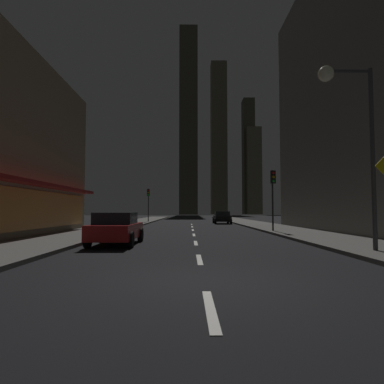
{
  "coord_description": "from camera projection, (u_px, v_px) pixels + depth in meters",
  "views": [
    {
      "loc": [
        -0.34,
        -7.21,
        1.53
      ],
      "look_at": [
        0.0,
        25.01,
        3.36
      ],
      "focal_mm": 30.86,
      "sensor_mm": 36.0,
      "label": 1
    }
  ],
  "objects": [
    {
      "name": "ground_plane",
      "position": [
        191.0,
        224.0,
        39.06
      ],
      "size": [
        78.0,
        136.0,
        0.1
      ],
      "primitive_type": "cube",
      "color": "black"
    },
    {
      "name": "sidewalk_right",
      "position": [
        250.0,
        223.0,
        39.14
      ],
      "size": [
        4.0,
        76.0,
        0.15
      ],
      "primitive_type": "cube",
      "color": "#605E59",
      "rests_on": "ground"
    },
    {
      "name": "sidewalk_left",
      "position": [
        132.0,
        223.0,
        39.0
      ],
      "size": [
        4.0,
        76.0,
        0.15
      ],
      "primitive_type": "cube",
      "color": "#605E59",
      "rests_on": "ground"
    },
    {
      "name": "lane_marking_center",
      "position": [
        194.0,
        235.0,
        20.7
      ],
      "size": [
        0.16,
        33.4,
        0.01
      ],
      "color": "silver",
      "rests_on": "ground"
    },
    {
      "name": "skyscraper_distant_tall",
      "position": [
        188.0,
        120.0,
        131.58
      ],
      "size": [
        7.2,
        6.32,
        75.23
      ],
      "primitive_type": "cube",
      "color": "#3D3A2D",
      "rests_on": "ground"
    },
    {
      "name": "skyscraper_distant_mid",
      "position": [
        219.0,
        138.0,
        145.81
      ],
      "size": [
        6.92,
        6.78,
        67.31
      ],
      "primitive_type": "cube",
      "color": "#524E3D",
      "rests_on": "ground"
    },
    {
      "name": "skyscraper_distant_short",
      "position": [
        248.0,
        156.0,
        147.62
      ],
      "size": [
        5.02,
        6.56,
        51.58
      ],
      "primitive_type": "cube",
      "color": "#403D30",
      "rests_on": "ground"
    },
    {
      "name": "skyscraper_distant_slender",
      "position": [
        254.0,
        171.0,
        143.52
      ],
      "size": [
        6.25,
        6.04,
        37.76
      ],
      "primitive_type": "cube",
      "color": "#5F5A47",
      "rests_on": "ground"
    },
    {
      "name": "car_parked_near",
      "position": [
        116.0,
        228.0,
        14.88
      ],
      "size": [
        1.98,
        4.24,
        1.45
      ],
      "color": "#B21919",
      "rests_on": "ground"
    },
    {
      "name": "car_parked_far",
      "position": [
        222.0,
        217.0,
        38.81
      ],
      "size": [
        1.98,
        4.24,
        1.45
      ],
      "color": "black",
      "rests_on": "ground"
    },
    {
      "name": "fire_hydrant_far_left",
      "position": [
        127.0,
        223.0,
        29.82
      ],
      "size": [
        0.42,
        0.3,
        0.65
      ],
      "color": "red",
      "rests_on": "sidewalk_left"
    },
    {
      "name": "traffic_light_near_right",
      "position": [
        273.0,
        187.0,
        22.78
      ],
      "size": [
        0.32,
        0.48,
        4.2
      ],
      "color": "#2D2D2D",
      "rests_on": "sidewalk_right"
    },
    {
      "name": "traffic_light_far_left",
      "position": [
        148.0,
        198.0,
        42.22
      ],
      "size": [
        0.32,
        0.48,
        4.2
      ],
      "color": "#2D2D2D",
      "rests_on": "sidewalk_left"
    },
    {
      "name": "street_lamp_right",
      "position": [
        349.0,
        112.0,
        11.77
      ],
      "size": [
        1.96,
        0.56,
        6.58
      ],
      "color": "#38383D",
      "rests_on": "sidewalk_right"
    }
  ]
}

